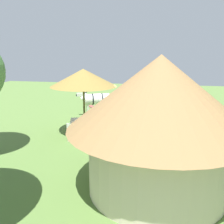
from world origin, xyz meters
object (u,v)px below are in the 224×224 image
at_px(thatched_hut, 159,117).
at_px(guest_beside_umbrella, 122,114).
at_px(standing_watcher, 155,104).
at_px(patio_chair_east_end, 72,131).
at_px(striped_lounge_chair, 130,118).
at_px(patio_chair_near_lawn, 98,118).
at_px(zebra_by_umbrella, 187,106).
at_px(shade_umbrella, 83,78).
at_px(zebra_nearest_camera, 163,119).
at_px(zebra_toward_hut, 96,99).
at_px(patio_dining_table, 85,121).

height_order(thatched_hut, guest_beside_umbrella, thatched_hut).
distance_m(guest_beside_umbrella, standing_watcher, 2.98).
bearing_deg(patio_chair_east_end, striped_lounge_chair, 70.64).
height_order(patio_chair_near_lawn, standing_watcher, standing_watcher).
distance_m(patio_chair_near_lawn, zebra_by_umbrella, 5.13).
height_order(shade_umbrella, guest_beside_umbrella, shade_umbrella).
relative_size(thatched_hut, standing_watcher, 3.07).
relative_size(patio_chair_east_end, guest_beside_umbrella, 0.55).
bearing_deg(zebra_nearest_camera, zebra_toward_hut, 139.18).
relative_size(guest_beside_umbrella, zebra_nearest_camera, 0.76).
bearing_deg(striped_lounge_chair, zebra_nearest_camera, -124.62).
relative_size(thatched_hut, patio_chair_east_end, 5.97).
height_order(shade_umbrella, patio_chair_east_end, shade_umbrella).
bearing_deg(zebra_toward_hut, standing_watcher, -123.52).
distance_m(thatched_hut, zebra_toward_hut, 9.39).
height_order(patio_dining_table, standing_watcher, standing_watcher).
height_order(shade_umbrella, striped_lounge_chair, shade_umbrella).
height_order(shade_umbrella, zebra_nearest_camera, shade_umbrella).
bearing_deg(zebra_by_umbrella, thatched_hut, -132.97).
bearing_deg(shade_umbrella, patio_chair_near_lawn, -109.11).
bearing_deg(guest_beside_umbrella, shade_umbrella, 41.88).
bearing_deg(shade_umbrella, patio_dining_table, 0.00).
distance_m(thatched_hut, shade_umbrella, 5.99).
bearing_deg(standing_watcher, patio_chair_near_lawn, 66.24).
bearing_deg(shade_umbrella, zebra_by_umbrella, -150.77).
relative_size(thatched_hut, zebra_by_umbrella, 2.66).
height_order(shade_umbrella, zebra_by_umbrella, shade_umbrella).
xyz_separation_m(patio_dining_table, patio_chair_near_lawn, (-0.40, -1.17, -0.14)).
bearing_deg(guest_beside_umbrella, striped_lounge_chair, -71.66).
relative_size(patio_dining_table, zebra_nearest_camera, 0.74).
height_order(guest_beside_umbrella, striped_lounge_chair, guest_beside_umbrella).
distance_m(patio_chair_east_end, zebra_toward_hut, 4.95).
distance_m(patio_dining_table, patio_chair_near_lawn, 1.24).
xyz_separation_m(guest_beside_umbrella, striped_lounge_chair, (-0.18, -2.04, -0.73)).
height_order(patio_chair_near_lawn, zebra_nearest_camera, zebra_nearest_camera).
relative_size(shade_umbrella, zebra_toward_hut, 1.56).
relative_size(shade_umbrella, standing_watcher, 1.88).
distance_m(patio_chair_east_end, standing_watcher, 5.68).
distance_m(striped_lounge_chair, zebra_toward_hut, 2.68).
xyz_separation_m(patio_chair_near_lawn, striped_lounge_chair, (-1.59, -1.47, -0.27)).
bearing_deg(zebra_nearest_camera, patio_dining_table, -179.14).
bearing_deg(patio_chair_east_end, zebra_by_umbrella, 47.83).
bearing_deg(patio_dining_table, zebra_by_umbrella, -150.77).
relative_size(thatched_hut, patio_chair_near_lawn, 5.97).
distance_m(patio_chair_near_lawn, standing_watcher, 3.63).
height_order(patio_dining_table, zebra_nearest_camera, zebra_nearest_camera).
bearing_deg(zebra_nearest_camera, patio_chair_near_lawn, 162.36).
distance_m(patio_chair_near_lawn, zebra_toward_hut, 2.70).
xyz_separation_m(patio_dining_table, zebra_nearest_camera, (-3.89, -0.06, 0.29)).
bearing_deg(guest_beside_umbrella, thatched_hut, 132.94).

